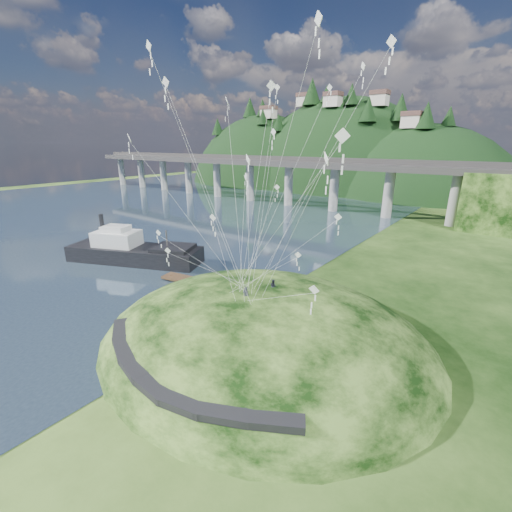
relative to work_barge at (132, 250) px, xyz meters
The scene contains 10 objects.
ground 24.88m from the work_barge, 18.25° to the right, with size 320.00×320.00×0.00m, color black.
water 53.34m from the work_barge, 155.35° to the left, with size 240.00×240.00×0.00m, color #2F4256.
grass_hill 32.26m from the work_barge, 10.36° to the right, with size 36.00×32.00×13.00m.
footpath 35.61m from the work_barge, 29.45° to the right, with size 22.29×5.84×0.83m.
bridge 62.84m from the work_barge, 92.67° to the left, with size 160.00×11.00×15.00m.
far_ridge 116.53m from the work_barge, 99.93° to the left, with size 153.00×70.00×94.50m.
work_barge is the anchor object (origin of this frame).
wooden_dock 17.24m from the work_barge, ahead, with size 13.99×4.75×0.99m.
kite_flyers 31.62m from the work_barge, ahead, with size 1.68×4.22×1.79m.
kite_swarm 35.82m from the work_barge, 10.39° to the right, with size 21.42×16.77×20.72m.
Camera 1 is at (26.30, -23.15, 19.20)m, focal length 24.00 mm.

